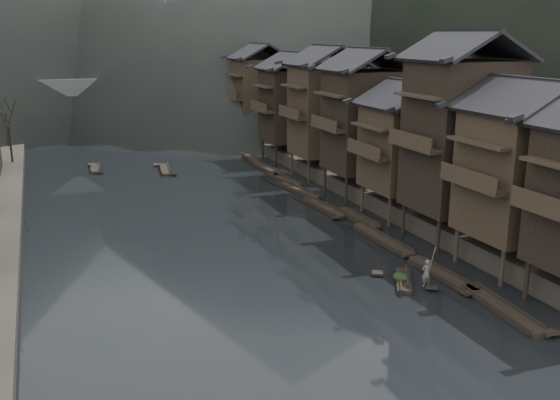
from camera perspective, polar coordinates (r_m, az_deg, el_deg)
name	(u,v)px	position (r m, az deg, el deg)	size (l,w,h in m)	color
water	(278,299)	(39.15, -0.14, -9.06)	(300.00, 300.00, 0.00)	black
right_bank	(409,145)	(88.86, 11.74, 4.99)	(40.00, 200.00, 1.80)	#2D2823
stilt_houses	(372,108)	(61.30, 8.45, 8.28)	(9.00, 67.60, 16.40)	black
moored_sampans	(326,205)	(59.16, 4.23, -0.45)	(2.82, 56.55, 0.47)	black
midriver_boats	(121,158)	(83.59, -14.30, 3.72)	(9.36, 29.12, 0.45)	black
stone_bridge	(120,101)	(106.67, -14.39, 8.76)	(40.00, 6.00, 9.00)	#4C4C4F
hero_sampan	(404,280)	(42.20, 11.24, -7.22)	(2.91, 4.24, 0.43)	black
cargo_heap	(401,272)	(42.09, 11.02, -6.50)	(0.98, 1.29, 0.59)	black
boatman	(427,270)	(41.16, 13.26, -6.22)	(0.67, 0.44, 1.83)	#5A595C
bamboo_pole	(432,227)	(40.34, 13.73, -2.40)	(0.06, 0.06, 4.45)	#8C7A51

